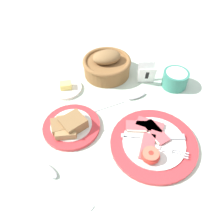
{
  "coord_description": "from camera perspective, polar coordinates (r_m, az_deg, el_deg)",
  "views": [
    {
      "loc": [
        -0.05,
        -0.37,
        0.54
      ],
      "look_at": [
        -0.06,
        0.09,
        0.02
      ],
      "focal_mm": 35.0,
      "sensor_mm": 36.0,
      "label": 1
    }
  ],
  "objects": [
    {
      "name": "teaspoon_near_cup",
      "position": [
        0.76,
        4.57,
        3.64
      ],
      "size": [
        0.18,
        0.1,
        0.01
      ],
      "rotation": [
        0.0,
        0.0,
        0.45
      ],
      "color": "silver",
      "rests_on": "ground_plane"
    },
    {
      "name": "breakfast_plate",
      "position": [
        0.65,
        10.59,
        -7.9
      ],
      "size": [
        0.25,
        0.25,
        0.04
      ],
      "color": "red",
      "rests_on": "ground_plane"
    },
    {
      "name": "butter_dish",
      "position": [
        0.81,
        -11.84,
        6.12
      ],
      "size": [
        0.11,
        0.11,
        0.03
      ],
      "color": "silver",
      "rests_on": "ground_plane"
    },
    {
      "name": "bread_basket",
      "position": [
        0.84,
        -1.35,
        12.19
      ],
      "size": [
        0.18,
        0.18,
        0.1
      ],
      "color": "brown",
      "rests_on": "ground_plane"
    },
    {
      "name": "bread_plate",
      "position": [
        0.68,
        -10.84,
        -3.49
      ],
      "size": [
        0.18,
        0.18,
        0.05
      ],
      "color": "red",
      "rests_on": "ground_plane"
    },
    {
      "name": "ground_plane",
      "position": [
        0.66,
        5.19,
        -7.11
      ],
      "size": [
        3.0,
        3.0,
        0.0
      ],
      "primitive_type": "plane",
      "color": "#B7CCB7"
    },
    {
      "name": "sugar_cup",
      "position": [
        0.82,
        16.18,
        8.35
      ],
      "size": [
        0.09,
        0.09,
        0.06
      ],
      "color": "#337F6B",
      "rests_on": "ground_plane"
    },
    {
      "name": "number_card",
      "position": [
        0.81,
        8.99,
        9.82
      ],
      "size": [
        0.06,
        0.05,
        0.07
      ],
      "rotation": [
        0.0,
        0.0,
        0.06
      ],
      "color": "white",
      "rests_on": "ground_plane"
    },
    {
      "name": "teaspoon_by_saucer",
      "position": [
        0.61,
        -14.77,
        -15.92
      ],
      "size": [
        0.17,
        0.13,
        0.01
      ],
      "rotation": [
        0.0,
        0.0,
        2.51
      ],
      "color": "silver",
      "rests_on": "ground_plane"
    }
  ]
}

